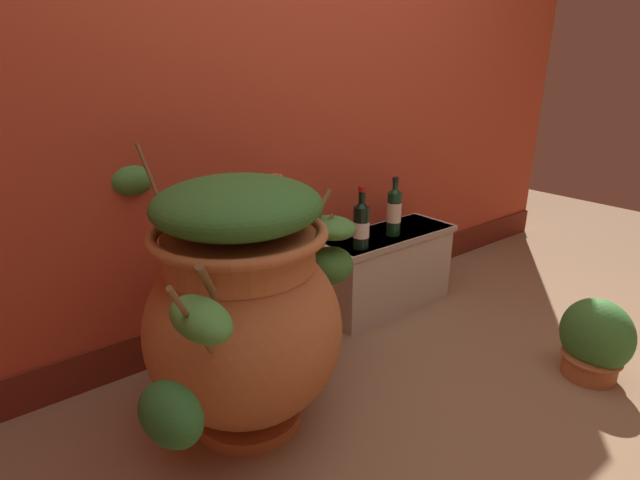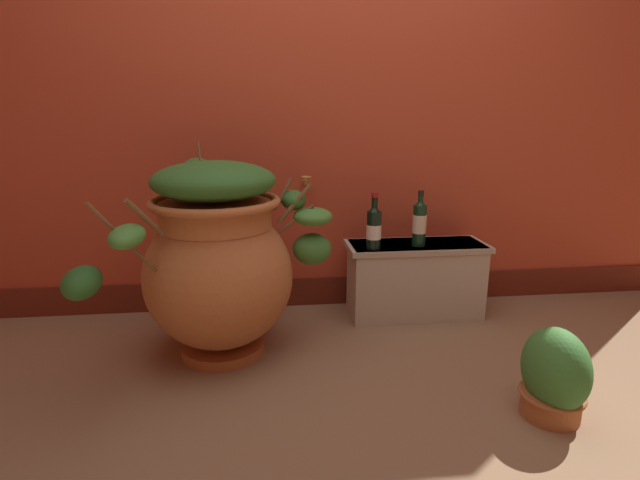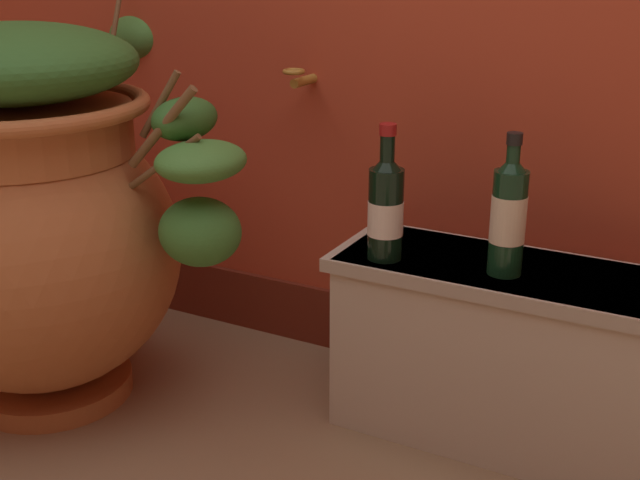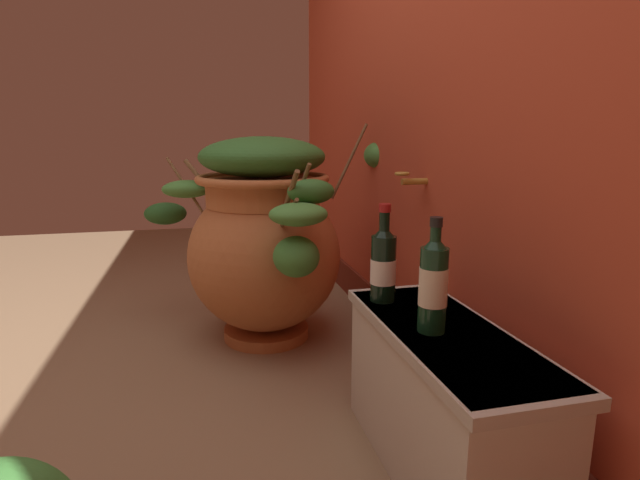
{
  "view_description": "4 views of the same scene",
  "coord_description": "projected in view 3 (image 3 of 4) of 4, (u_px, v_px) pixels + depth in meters",
  "views": [
    {
      "loc": [
        -1.32,
        -0.79,
        1.25
      ],
      "look_at": [
        -0.2,
        0.64,
        0.59
      ],
      "focal_mm": 27.49,
      "sensor_mm": 36.0,
      "label": 1
    },
    {
      "loc": [
        -0.38,
        -1.58,
        1.1
      ],
      "look_at": [
        -0.11,
        0.82,
        0.47
      ],
      "focal_mm": 26.7,
      "sensor_mm": 36.0,
      "label": 2
    },
    {
      "loc": [
        0.84,
        -0.75,
        1.07
      ],
      "look_at": [
        0.03,
        0.77,
        0.45
      ],
      "focal_mm": 45.95,
      "sensor_mm": 36.0,
      "label": 3
    },
    {
      "loc": [
        1.54,
        0.27,
        0.92
      ],
      "look_at": [
        -0.16,
        0.69,
        0.55
      ],
      "focal_mm": 27.61,
      "sensor_mm": 36.0,
      "label": 4
    }
  ],
  "objects": [
    {
      "name": "terracotta_urn",
      "position": [
        35.0,
        216.0,
        1.92
      ],
      "size": [
        1.03,
        1.2,
        0.97
      ],
      "color": "#B26638",
      "rests_on": "ground_plane"
    },
    {
      "name": "stone_ledge",
      "position": [
        504.0,
        348.0,
        1.82
      ],
      "size": [
        0.77,
        0.3,
        0.42
      ],
      "color": "beige",
      "rests_on": "ground_plane"
    },
    {
      "name": "wine_bottle_left",
      "position": [
        509.0,
        213.0,
        1.68
      ],
      "size": [
        0.07,
        0.07,
        0.3
      ],
      "color": "black",
      "rests_on": "stone_ledge"
    },
    {
      "name": "wine_bottle_middle",
      "position": [
        386.0,
        205.0,
        1.77
      ],
      "size": [
        0.08,
        0.08,
        0.3
      ],
      "color": "black",
      "rests_on": "stone_ledge"
    }
  ]
}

